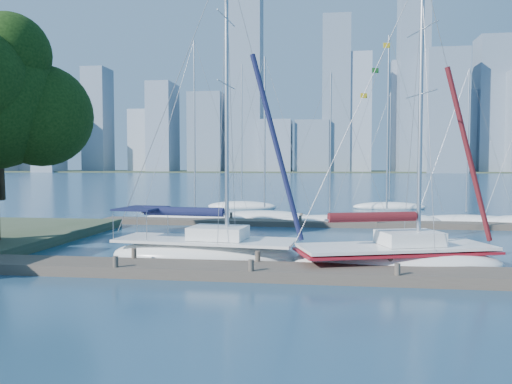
# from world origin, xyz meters

# --- Properties ---
(ground) EXTENTS (700.00, 700.00, 0.00)m
(ground) POSITION_xyz_m (0.00, 0.00, 0.00)
(ground) COLOR navy
(ground) RESTS_ON ground
(near_dock) EXTENTS (26.00, 2.00, 0.40)m
(near_dock) POSITION_xyz_m (0.00, 0.00, 0.20)
(near_dock) COLOR #4A4036
(near_dock) RESTS_ON ground
(far_dock) EXTENTS (30.00, 1.80, 0.36)m
(far_dock) POSITION_xyz_m (2.00, 16.00, 0.18)
(far_dock) COLOR #4A4036
(far_dock) RESTS_ON ground
(far_shore) EXTENTS (800.00, 100.00, 1.50)m
(far_shore) POSITION_xyz_m (0.00, 320.00, 0.00)
(far_shore) COLOR #38472D
(far_shore) RESTS_ON ground
(sailboat_navy) EXTENTS (8.51, 3.56, 13.38)m
(sailboat_navy) POSITION_xyz_m (-2.48, 2.64, 1.06)
(sailboat_navy) COLOR white
(sailboat_navy) RESTS_ON ground
(sailboat_maroon) EXTENTS (8.60, 4.99, 12.35)m
(sailboat_maroon) POSITION_xyz_m (5.36, 2.00, 0.96)
(sailboat_maroon) COLOR white
(sailboat_maroon) RESTS_ON ground
(bg_boat_0) EXTENTS (7.88, 2.65, 13.50)m
(bg_boat_0) POSITION_xyz_m (-6.84, 17.61, 0.25)
(bg_boat_0) COLOR white
(bg_boat_0) RESTS_ON ground
(bg_boat_1) EXTENTS (7.48, 4.09, 12.49)m
(bg_boat_1) POSITION_xyz_m (-1.83, 18.85, 0.26)
(bg_boat_1) COLOR white
(bg_boat_1) RESTS_ON ground
(bg_boat_2) EXTENTS (7.85, 3.45, 10.80)m
(bg_boat_2) POSITION_xyz_m (2.98, 16.79, 0.22)
(bg_boat_2) COLOR white
(bg_boat_2) RESTS_ON ground
(bg_boat_3) EXTENTS (7.78, 3.80, 13.51)m
(bg_boat_3) POSITION_xyz_m (6.96, 17.81, 0.28)
(bg_boat_3) COLOR white
(bg_boat_3) RESTS_ON ground
(bg_boat_4) EXTENTS (7.64, 4.17, 11.17)m
(bg_boat_4) POSITION_xyz_m (12.54, 18.64, 0.22)
(bg_boat_4) COLOR white
(bg_boat_4) RESTS_ON ground
(bg_boat_6) EXTENTS (6.96, 3.66, 14.00)m
(bg_boat_6) POSITION_xyz_m (-5.21, 28.95, 0.27)
(bg_boat_6) COLOR white
(bg_boat_6) RESTS_ON ground
(bg_boat_7) EXTENTS (6.95, 2.55, 11.34)m
(bg_boat_7) POSITION_xyz_m (8.77, 30.50, 0.23)
(bg_boat_7) COLOR white
(bg_boat_7) RESTS_ON ground
(skyline) EXTENTS (502.80, 51.31, 110.96)m
(skyline) POSITION_xyz_m (14.75, 290.54, 35.17)
(skyline) COLOR gray
(skyline) RESTS_ON ground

